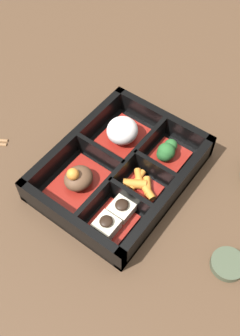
{
  "coord_description": "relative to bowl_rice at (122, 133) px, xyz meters",
  "views": [
    {
      "loc": [
        -0.31,
        -0.23,
        0.57
      ],
      "look_at": [
        0.0,
        0.0,
        0.03
      ],
      "focal_mm": 42.0,
      "sensor_mm": 36.0,
      "label": 1
    }
  ],
  "objects": [
    {
      "name": "ground_plane",
      "position": [
        -0.06,
        -0.04,
        -0.03
      ],
      "size": [
        3.0,
        3.0,
        0.0
      ],
      "primitive_type": "plane",
      "color": "#4C3523"
    },
    {
      "name": "bento_base",
      "position": [
        -0.06,
        -0.04,
        -0.03
      ],
      "size": [
        0.27,
        0.21,
        0.01
      ],
      "color": "black",
      "rests_on": "ground_plane"
    },
    {
      "name": "bento_rim",
      "position": [
        -0.06,
        -0.04,
        -0.01
      ],
      "size": [
        0.27,
        0.21,
        0.05
      ],
      "color": "black",
      "rests_on": "ground_plane"
    },
    {
      "name": "bowl_stew",
      "position": [
        -0.12,
        0.0,
        -0.01
      ],
      "size": [
        0.1,
        0.08,
        0.05
      ],
      "color": "maroon",
      "rests_on": "bento_base"
    },
    {
      "name": "bowl_rice",
      "position": [
        0.0,
        0.0,
        0.0
      ],
      "size": [
        0.1,
        0.08,
        0.05
      ],
      "color": "maroon",
      "rests_on": "bento_base"
    },
    {
      "name": "bowl_tofu",
      "position": [
        -0.14,
        -0.09,
        -0.01
      ],
      "size": [
        0.07,
        0.06,
        0.03
      ],
      "color": "maroon",
      "rests_on": "bento_base"
    },
    {
      "name": "bowl_carrots",
      "position": [
        -0.06,
        -0.09,
        -0.01
      ],
      "size": [
        0.05,
        0.06,
        0.02
      ],
      "color": "maroon",
      "rests_on": "bento_base"
    },
    {
      "name": "bowl_greens",
      "position": [
        0.01,
        -0.09,
        -0.01
      ],
      "size": [
        0.07,
        0.06,
        0.04
      ],
      "color": "maroon",
      "rests_on": "bento_base"
    },
    {
      "name": "sauce_dish",
      "position": [
        -0.09,
        -0.27,
        -0.03
      ],
      "size": [
        0.05,
        0.05,
        0.01
      ],
      "color": "#424C38",
      "rests_on": "ground_plane"
    }
  ]
}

